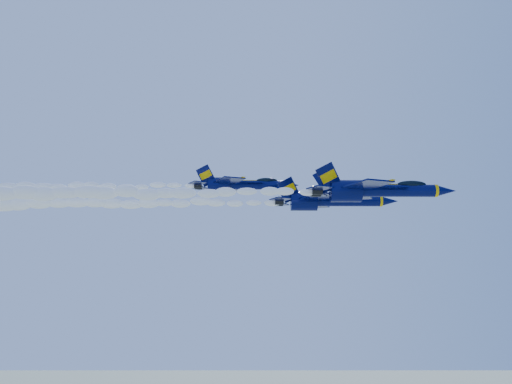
{
  "coord_description": "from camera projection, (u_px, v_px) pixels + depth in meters",
  "views": [
    {
      "loc": [
        -1.81,
        -82.55,
        137.95
      ],
      "look_at": [
        -0.67,
        -2.7,
        151.8
      ],
      "focal_mm": 40.0,
      "sensor_mm": 36.0,
      "label": 1
    }
  ],
  "objects": [
    {
      "name": "jet_third",
      "position": [
        240.0,
        185.0,
        88.73
      ],
      "size": [
        16.28,
        13.35,
        6.05
      ],
      "color": "#04083B"
    },
    {
      "name": "jet_lead",
      "position": [
        374.0,
        190.0,
        72.35
      ],
      "size": [
        18.43,
        15.12,
        6.85
      ],
      "color": "#04083B"
    },
    {
      "name": "smoke_trail_jet_lead",
      "position": [
        152.0,
        193.0,
        71.88
      ],
      "size": [
        40.76,
        2.05,
        1.85
      ],
      "primitive_type": "ellipsoid",
      "color": "white"
    },
    {
      "name": "smoke_trail_jet_third",
      "position": [
        64.0,
        187.0,
        88.28
      ],
      "size": [
        40.76,
        1.81,
        1.63
      ],
      "primitive_type": "ellipsoid",
      "color": "white"
    },
    {
      "name": "smoke_trail_jet_second",
      "position": [
        134.0,
        203.0,
        81.97
      ],
      "size": [
        40.76,
        2.0,
        1.8
      ],
      "primitive_type": "ellipsoid",
      "color": "white"
    },
    {
      "name": "jet_second",
      "position": [
        328.0,
        201.0,
        82.43
      ],
      "size": [
        17.92,
        14.7,
        6.66
      ],
      "color": "#04083B"
    }
  ]
}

